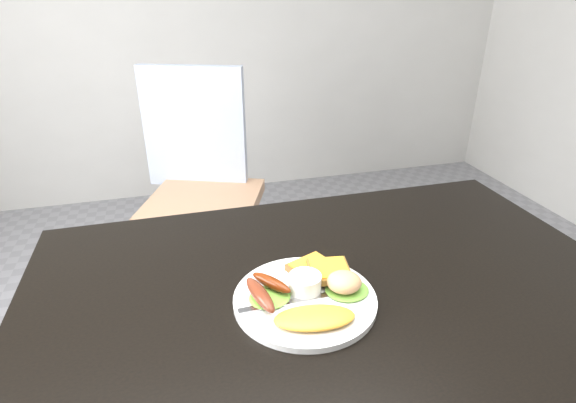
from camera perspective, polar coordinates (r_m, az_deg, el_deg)
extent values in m
cube|color=black|center=(0.91, 6.02, -11.97)|extent=(1.20, 0.80, 0.04)
cube|color=tan|center=(1.93, -10.64, -0.18)|extent=(0.58, 0.58, 0.05)
imported|color=navy|center=(1.37, -9.88, -1.63)|extent=(0.48, 0.33, 1.32)
cylinder|color=white|center=(0.85, 2.16, -12.29)|extent=(0.27, 0.27, 0.01)
ellipsoid|color=#59A230|center=(0.84, -2.33, -12.02)|extent=(0.10, 0.09, 0.01)
ellipsoid|color=#5E8C35|center=(0.87, 7.48, -11.06)|extent=(0.09, 0.08, 0.01)
ellipsoid|color=yellow|center=(0.79, 3.39, -14.52)|extent=(0.15, 0.09, 0.02)
ellipsoid|color=brown|center=(0.82, -3.57, -11.71)|extent=(0.05, 0.11, 0.03)
ellipsoid|color=#67340A|center=(0.85, -2.13, -10.25)|extent=(0.07, 0.09, 0.02)
cylinder|color=white|center=(0.85, 2.16, -10.40)|extent=(0.07, 0.07, 0.04)
cube|color=brown|center=(0.91, 3.30, -8.63)|extent=(0.11, 0.11, 0.01)
cube|color=brown|center=(0.89, 5.24, -8.78)|extent=(0.09, 0.09, 0.01)
ellipsoid|color=beige|center=(0.85, 7.14, -10.11)|extent=(0.08, 0.07, 0.03)
cube|color=#ADAFB7|center=(0.83, -0.47, -12.79)|extent=(0.17, 0.02, 0.00)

